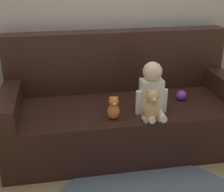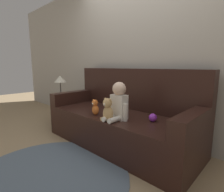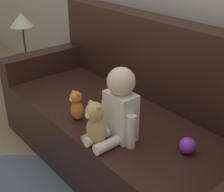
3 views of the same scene
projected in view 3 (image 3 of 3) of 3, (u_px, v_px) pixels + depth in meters
The scene contains 7 objects.
ground_plane at pixel (124, 166), 2.36m from camera, with size 12.00×12.00×0.00m, color #9E8460.
couch at pixel (132, 123), 2.24m from camera, with size 2.16×0.89×1.05m.
person_baby at pixel (119, 108), 1.80m from camera, with size 0.28×0.31×0.45m.
teddy_bear_brown at pixel (96, 125), 1.78m from camera, with size 0.16×0.13×0.27m.
plush_toy_side at pixel (77, 106), 2.04m from camera, with size 0.10×0.09×0.21m.
toy_ball at pixel (187, 146), 1.74m from camera, with size 0.09×0.09×0.09m.
side_table at pixel (24, 39), 3.02m from camera, with size 0.38×0.38×0.91m.
Camera 3 is at (1.38, -1.26, 1.53)m, focal length 50.00 mm.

